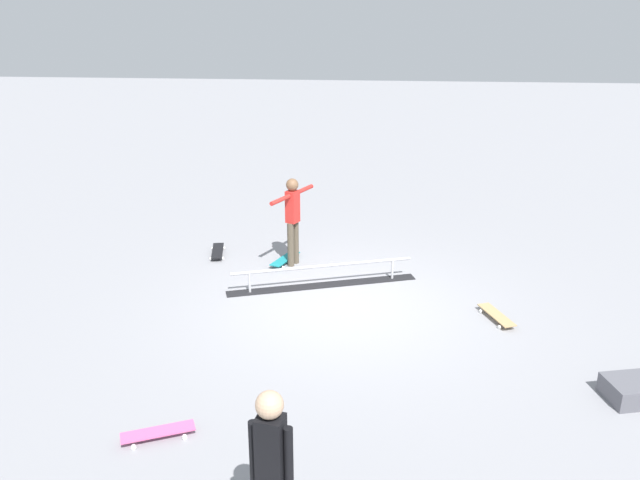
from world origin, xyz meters
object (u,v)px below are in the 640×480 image
object	(u,v)px
skateboard_main	(285,259)
loose_skateboard_pink	(158,432)
skater_main	(293,215)
grind_rail	(323,277)
loose_skateboard_black	(218,251)
bystander_black_shirt	(272,469)
loose_skateboard_natural	(496,315)

from	to	relation	value
skateboard_main	loose_skateboard_pink	bearing A→B (deg)	-166.10
skater_main	loose_skateboard_pink	world-z (taller)	skater_main
grind_rail	loose_skateboard_pink	world-z (taller)	grind_rail
grind_rail	loose_skateboard_black	bearing A→B (deg)	-49.08
skateboard_main	grind_rail	bearing A→B (deg)	-119.80
skateboard_main	bystander_black_shirt	bearing A→B (deg)	-151.47
skater_main	bystander_black_shirt	bearing A→B (deg)	-148.32
skateboard_main	bystander_black_shirt	xyz separation A→B (m)	(-0.85, 6.75, 0.88)
skateboard_main	loose_skateboard_pink	size ratio (longest dim) A/B	1.01
skateboard_main	loose_skateboard_natural	size ratio (longest dim) A/B	1.00
bystander_black_shirt	loose_skateboard_pink	size ratio (longest dim) A/B	2.07
grind_rail	skater_main	xyz separation A→B (m)	(0.61, -0.90, 0.77)
loose_skateboard_pink	loose_skateboard_natural	bearing A→B (deg)	-166.01
loose_skateboard_pink	skateboard_main	bearing A→B (deg)	-121.31
bystander_black_shirt	loose_skateboard_pink	bearing A→B (deg)	-34.63
loose_skateboard_pink	grind_rail	bearing A→B (deg)	-132.72
skater_main	loose_skateboard_natural	size ratio (longest dim) A/B	1.96
grind_rail	skater_main	size ratio (longest dim) A/B	1.96
skater_main	skateboard_main	xyz separation A→B (m)	(0.16, -0.06, -0.86)
skater_main	bystander_black_shirt	world-z (taller)	bystander_black_shirt
grind_rail	bystander_black_shirt	bearing A→B (deg)	72.45
bystander_black_shirt	loose_skateboard_natural	world-z (taller)	bystander_black_shirt
bystander_black_shirt	loose_skateboard_natural	size ratio (longest dim) A/B	2.06
grind_rail	loose_skateboard_natural	xyz separation A→B (m)	(-2.71, 1.02, -0.09)
loose_skateboard_natural	skater_main	bearing A→B (deg)	-141.81
skateboard_main	bystander_black_shirt	world-z (taller)	bystander_black_shirt
bystander_black_shirt	loose_skateboard_pink	xyz separation A→B (m)	(1.53, -1.55, -0.88)
loose_skateboard_natural	bystander_black_shirt	bearing A→B (deg)	-50.67
bystander_black_shirt	loose_skateboard_natural	bearing A→B (deg)	-108.10
grind_rail	loose_skateboard_natural	size ratio (longest dim) A/B	3.85
bystander_black_shirt	loose_skateboard_natural	xyz separation A→B (m)	(-2.63, -4.78, -0.88)
bystander_black_shirt	loose_skateboard_black	world-z (taller)	bystander_black_shirt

